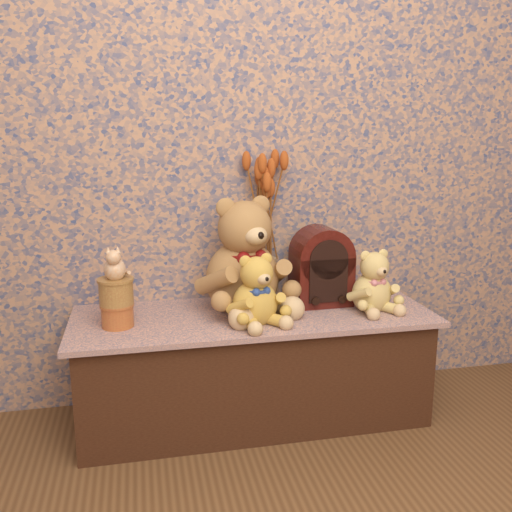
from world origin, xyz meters
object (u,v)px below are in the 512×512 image
Objects in this scene: teddy_large at (242,250)px; cat_figurine at (114,262)px; teddy_medium at (255,286)px; ceramic_vase at (264,278)px; cathedral_radio at (321,266)px; biscuit_tin_lower at (117,316)px; teddy_small at (372,278)px.

cat_figurine is at bearing 175.83° from teddy_large.
cat_figurine reaches higher than teddy_medium.
cathedral_radio is at bearing -27.47° from ceramic_vase.
cathedral_radio reaches higher than biscuit_tin_lower.
teddy_large is 0.53m from biscuit_tin_lower.
biscuit_tin_lower is at bearing 169.60° from teddy_small.
teddy_large is at bearing 77.37° from teddy_medium.
ceramic_vase is at bearing 27.78° from teddy_large.
teddy_large is at bearing 156.58° from teddy_small.
teddy_large is 0.49m from cat_figurine.
teddy_medium is at bearing -102.33° from teddy_large.
cathedral_radio is (0.33, 0.00, -0.08)m from teddy_large.
ceramic_vase is (-0.21, 0.11, -0.07)m from cathedral_radio.
teddy_small is at bearing -31.17° from ceramic_vase.
teddy_medium is at bearing -4.67° from cat_figurine.
teddy_large is at bearing 15.36° from cat_figurine.
teddy_large is 0.34m from cathedral_radio.
biscuit_tin_lower is (-0.50, 0.06, -0.10)m from teddy_medium.
biscuit_tin_lower is at bearing 155.51° from teddy_medium.
teddy_medium reaches higher than ceramic_vase.
teddy_large is 1.51× the size of cathedral_radio.
cathedral_radio reaches higher than cat_figurine.
teddy_small reaches higher than ceramic_vase.
ceramic_vase is at bearing 138.91° from teddy_small.
teddy_large is 2.73× the size of ceramic_vase.
teddy_small is 0.98m from cat_figurine.
cathedral_radio reaches higher than ceramic_vase.
teddy_small is at bearing 1.90° from cat_figurine.
teddy_small is 1.48× the size of ceramic_vase.
biscuit_tin_lower is at bearing 0.00° from cat_figurine.
teddy_medium is 1.07× the size of teddy_small.
teddy_medium is at bearing 176.36° from teddy_small.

